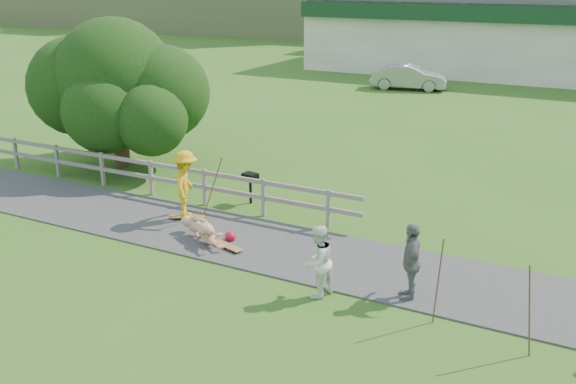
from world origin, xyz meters
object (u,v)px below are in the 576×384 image
object	(u,v)px
skater_rider	(186,188)
bbq	(250,188)
skater_fallen	(203,230)
spectator_b	(411,261)
car_silver	(409,77)
spectator_a	(318,262)
tree	(117,101)

from	to	relation	value
skater_rider	bbq	xyz separation A→B (m)	(0.84, 2.02, -0.48)
skater_fallen	bbq	bearing A→B (deg)	35.50
skater_rider	spectator_b	distance (m)	7.03
spectator_b	car_silver	world-z (taller)	spectator_b
skater_rider	spectator_a	distance (m)	5.61
tree	bbq	distance (m)	6.51
skater_fallen	spectator_a	distance (m)	4.05
spectator_a	bbq	bearing A→B (deg)	-121.13
spectator_b	bbq	size ratio (longest dim) A/B	1.82
spectator_a	tree	xyz separation A→B (m)	(-10.37, 5.64, 1.52)
spectator_b	car_silver	distance (m)	26.21
spectator_a	tree	distance (m)	11.90
car_silver	tree	xyz separation A→B (m)	(-4.15, -20.13, 1.59)
spectator_a	car_silver	size ratio (longest dim) A/B	0.36
skater_fallen	spectator_a	size ratio (longest dim) A/B	1.13
car_silver	tree	distance (m)	20.62
spectator_a	bbq	xyz separation A→B (m)	(-4.26, 4.35, -0.33)
spectator_b	tree	world-z (taller)	tree
skater_fallen	car_silver	bearing A→B (deg)	33.06
car_silver	tree	bearing A→B (deg)	156.42
spectator_b	spectator_a	bearing A→B (deg)	-89.13
car_silver	tree	size ratio (longest dim) A/B	0.66
car_silver	tree	world-z (taller)	tree
skater_fallen	tree	bearing A→B (deg)	83.65
car_silver	bbq	xyz separation A→B (m)	(1.96, -21.42, -0.26)
skater_rider	bbq	world-z (taller)	skater_rider
skater_fallen	car_silver	xyz separation A→B (m)	(-2.40, 24.52, 0.39)
spectator_a	spectator_b	bearing A→B (deg)	129.05
skater_fallen	car_silver	distance (m)	24.64
skater_rider	tree	xyz separation A→B (m)	(-5.27, 3.31, 1.37)
spectator_a	car_silver	world-z (taller)	spectator_a
skater_rider	spectator_a	xyz separation A→B (m)	(5.10, -2.33, -0.15)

